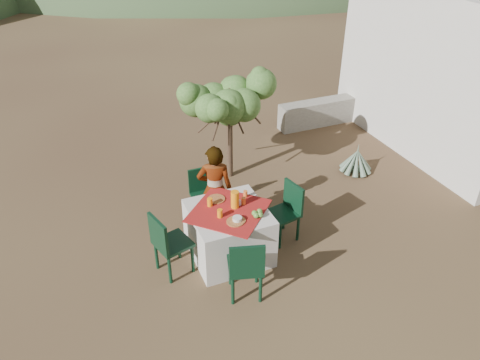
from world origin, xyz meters
The scene contains 22 objects.
ground centered at (0.00, 0.00, 0.00)m, with size 160.00×160.00×0.00m, color #3C261B.
table centered at (-0.15, 0.15, 0.38)m, with size 1.30×1.30×0.76m.
chair_far centered at (-0.19, 1.16, 0.46)m, with size 0.38×0.38×0.82m.
chair_near centered at (-0.25, -0.70, 0.51)m, with size 0.53×0.53×0.93m.
chair_left centered at (-1.02, 0.11, 0.52)m, with size 0.53×0.53×0.94m.
chair_right centered at (0.78, 0.20, 0.49)m, with size 0.48×0.48×0.89m.
person centered at (-0.11, 0.80, 0.70)m, with size 0.51×0.34×1.41m, color #8C6651.
shrub_tree centered at (0.70, 2.19, 1.34)m, with size 1.44×1.41×1.69m.
agave centered at (2.83, 1.40, 0.21)m, with size 0.59×0.60×0.63m.
guesthouse centered at (5.60, 1.80, 1.50)m, with size 3.20×4.20×3.00m, color beige.
stone_wall centered at (3.60, 3.40, 0.28)m, with size 2.60×0.35×0.55m, color gray.
plate_far centered at (-0.21, 0.46, 0.77)m, with size 0.25×0.25×0.01m, color brown.
plate_near centered at (-0.16, -0.12, 0.77)m, with size 0.24×0.24×0.01m, color brown.
glass_far centered at (-0.34, 0.35, 0.82)m, with size 0.07×0.07×0.12m, color orange.
glass_near centered at (-0.30, 0.06, 0.82)m, with size 0.07×0.07×0.11m, color orange.
juice_pitcher centered at (-0.04, 0.19, 0.89)m, with size 0.11×0.11×0.25m, color orange.
bowl_plate centered at (-0.12, -0.11, 0.77)m, with size 0.22×0.22×0.01m, color brown.
white_bowl centered at (-0.12, -0.11, 0.80)m, with size 0.13×0.13×0.05m, color silver.
jar_left centered at (0.10, 0.22, 0.81)m, with size 0.06×0.06×0.10m, color orange.
jar_right centered at (0.19, 0.37, 0.81)m, with size 0.06×0.06×0.09m, color orange.
napkin_holder centered at (0.02, 0.21, 0.80)m, with size 0.06×0.04×0.08m, color silver.
fruit_cluster centered at (0.16, -0.11, 0.80)m, with size 0.16×0.14×0.08m.
Camera 1 is at (-1.94, -4.62, 4.46)m, focal length 35.00 mm.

